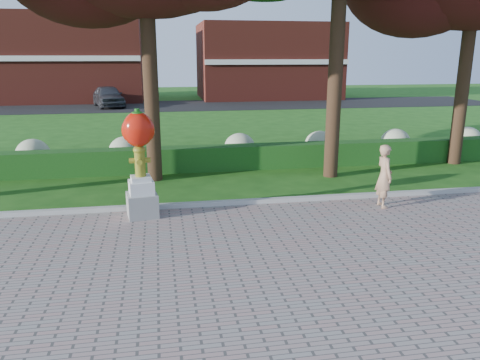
{
  "coord_description": "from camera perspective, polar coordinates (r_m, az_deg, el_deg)",
  "views": [
    {
      "loc": [
        -1.82,
        -8.23,
        3.73
      ],
      "look_at": [
        -0.21,
        1.0,
        1.22
      ],
      "focal_mm": 35.0,
      "sensor_mm": 36.0,
      "label": 1
    }
  ],
  "objects": [
    {
      "name": "hydrangea_row",
      "position": [
        16.71,
        -1.49,
        4.0
      ],
      "size": [
        20.1,
        1.1,
        0.99
      ],
      "color": "#BAC395",
      "rests_on": "ground"
    },
    {
      "name": "building_right",
      "position": [
        43.36,
        3.3,
        14.25
      ],
      "size": [
        12.0,
        8.0,
        6.4
      ],
      "primitive_type": "cube",
      "color": "maroon",
      "rests_on": "ground"
    },
    {
      "name": "lawn_hedge",
      "position": [
        15.69,
        -3.02,
        2.71
      ],
      "size": [
        24.0,
        0.7,
        0.8
      ],
      "primitive_type": "cube",
      "color": "#134215",
      "rests_on": "ground"
    },
    {
      "name": "woman",
      "position": [
        12.13,
        17.18,
        0.48
      ],
      "size": [
        0.39,
        0.58,
        1.58
      ],
      "primitive_type": "imported",
      "rotation": [
        0.0,
        0.0,
        1.56
      ],
      "color": "tan",
      "rests_on": "walkway"
    },
    {
      "name": "hydrant_sculpture",
      "position": [
        10.99,
        -12.11,
        2.31
      ],
      "size": [
        0.78,
        0.78,
        2.53
      ],
      "rotation": [
        0.0,
        0.0,
        0.15
      ],
      "color": "gray",
      "rests_on": "walkway"
    },
    {
      "name": "street",
      "position": [
        36.47,
        -7.07,
        9.0
      ],
      "size": [
        50.0,
        8.0,
        0.02
      ],
      "primitive_type": "cube",
      "color": "black",
      "rests_on": "ground"
    },
    {
      "name": "building_left",
      "position": [
        43.02,
        -21.49,
        13.66
      ],
      "size": [
        14.0,
        8.0,
        7.0
      ],
      "primitive_type": "cube",
      "color": "maroon",
      "rests_on": "ground"
    },
    {
      "name": "parked_car",
      "position": [
        36.48,
        -15.75,
        9.83
      ],
      "size": [
        2.96,
        4.93,
        1.57
      ],
      "primitive_type": "imported",
      "rotation": [
        0.0,
        0.0,
        0.25
      ],
      "color": "#3C3E43",
      "rests_on": "street"
    },
    {
      "name": "ground",
      "position": [
        9.22,
        2.37,
        -8.9
      ],
      "size": [
        100.0,
        100.0,
        0.0
      ],
      "primitive_type": "plane",
      "color": "#1D4F13",
      "rests_on": "ground"
    },
    {
      "name": "curb",
      "position": [
        11.95,
        -0.67,
        -2.83
      ],
      "size": [
        40.0,
        0.18,
        0.15
      ],
      "primitive_type": "cube",
      "color": "#ADADA5",
      "rests_on": "ground"
    }
  ]
}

